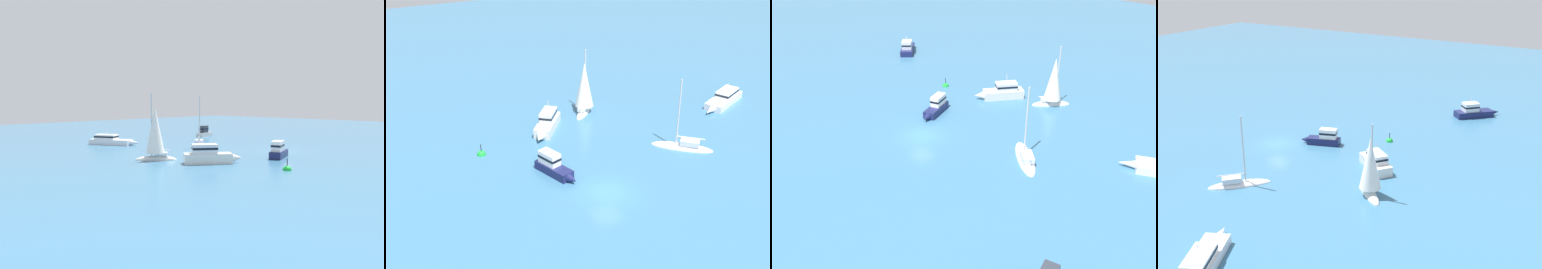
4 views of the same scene
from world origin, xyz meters
The scene contains 7 objects.
ground_plane centered at (0.00, 0.00, 0.00)m, with size 164.45×164.45×0.00m, color teal.
sloop centered at (6.05, 16.41, 2.74)m, with size 4.09×4.25×8.04m.
cabin_cruiser centered at (0.20, 13.81, 0.85)m, with size 4.99×5.86×3.25m.
cabin_cruiser_1 centered at (-2.87, 5.05, 0.81)m, with size 2.60×5.05×2.04m.
sailboat centered at (11.03, 3.90, 0.15)m, with size 5.68×5.47×7.83m.
motor_cruiser_1 centered at (-23.01, 17.67, 0.79)m, with size 5.69×5.80×2.92m.
channel_buoy centered at (-7.87, 11.61, 0.01)m, with size 0.88×0.88×1.58m.
Camera 3 is at (29.99, -25.37, 22.23)m, focal length 38.68 mm.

